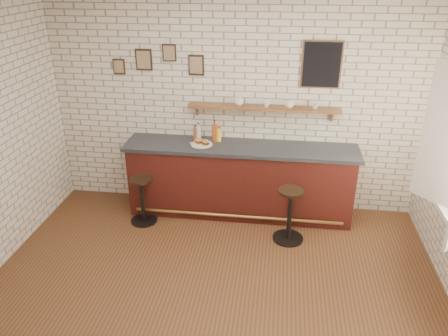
{
  "coord_description": "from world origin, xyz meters",
  "views": [
    {
      "loc": [
        0.63,
        -3.62,
        3.21
      ],
      "look_at": [
        0.01,
        0.9,
        1.05
      ],
      "focal_mm": 35.0,
      "sensor_mm": 36.0,
      "label": 1
    }
  ],
  "objects": [
    {
      "name": "shelf_cup_a",
      "position": [
        0.07,
        1.9,
        1.55
      ],
      "size": [
        0.16,
        0.16,
        0.1
      ],
      "primitive_type": "imported",
      "rotation": [
        0.0,
        0.0,
        0.29
      ],
      "color": "white",
      "rests_on": "wall_shelf"
    },
    {
      "name": "wall_shelf",
      "position": [
        0.4,
        1.9,
        1.48
      ],
      "size": [
        2.0,
        0.18,
        0.18
      ],
      "color": "brown",
      "rests_on": "ground"
    },
    {
      "name": "potato_chips",
      "position": [
        -0.42,
        1.67,
        1.02
      ],
      "size": [
        0.26,
        0.18,
        0.0
      ],
      "color": "#EFC854",
      "rests_on": "sandwich_plate"
    },
    {
      "name": "shelf_cup_c",
      "position": [
        0.73,
        1.9,
        1.55
      ],
      "size": [
        0.12,
        0.12,
        0.09
      ],
      "primitive_type": "imported",
      "rotation": [
        0.0,
        0.0,
        1.51
      ],
      "color": "white",
      "rests_on": "wall_shelf"
    },
    {
      "name": "ground",
      "position": [
        0.0,
        0.0,
        0.0
      ],
      "size": [
        5.0,
        5.0,
        0.0
      ],
      "primitive_type": "plane",
      "color": "brown",
      "rests_on": "ground"
    },
    {
      "name": "bar_stool_right",
      "position": [
        0.81,
        1.12,
        0.38
      ],
      "size": [
        0.39,
        0.39,
        0.71
      ],
      "color": "black",
      "rests_on": "ground"
    },
    {
      "name": "bitters_bottle_white",
      "position": [
        -0.46,
        1.83,
        1.11
      ],
      "size": [
        0.06,
        0.06,
        0.24
      ],
      "color": "beige",
      "rests_on": "bar_counter"
    },
    {
      "name": "condiment_bottle_yellow",
      "position": [
        -0.18,
        1.83,
        1.1
      ],
      "size": [
        0.06,
        0.06,
        0.2
      ],
      "color": "yellow",
      "rests_on": "bar_counter"
    },
    {
      "name": "shelf_cup_d",
      "position": [
        1.06,
        1.9,
        1.54
      ],
      "size": [
        0.11,
        0.11,
        0.09
      ],
      "primitive_type": "imported",
      "rotation": [
        0.0,
        0.0,
        -0.2
      ],
      "color": "white",
      "rests_on": "wall_shelf"
    },
    {
      "name": "back_wall_decor",
      "position": [
        0.23,
        1.98,
        2.05
      ],
      "size": [
        2.96,
        0.02,
        0.56
      ],
      "color": "black",
      "rests_on": "ground"
    },
    {
      "name": "bitters_bottle_brown",
      "position": [
        -0.5,
        1.83,
        1.1
      ],
      "size": [
        0.07,
        0.07,
        0.22
      ],
      "color": "brown",
      "rests_on": "bar_counter"
    },
    {
      "name": "bar_counter",
      "position": [
        0.13,
        1.7,
        0.51
      ],
      "size": [
        3.1,
        0.65,
        1.01
      ],
      "color": "#481713",
      "rests_on": "ground"
    },
    {
      "name": "ciabatta_sandwich",
      "position": [
        -0.38,
        1.67,
        1.06
      ],
      "size": [
        0.22,
        0.15,
        0.07
      ],
      "color": "tan",
      "rests_on": "sandwich_plate"
    },
    {
      "name": "sandwich_plate",
      "position": [
        -0.39,
        1.67,
        1.02
      ],
      "size": [
        0.28,
        0.28,
        0.01
      ],
      "primitive_type": "cylinder",
      "color": "white",
      "rests_on": "bar_counter"
    },
    {
      "name": "shelf_cup_b",
      "position": [
        0.44,
        1.9,
        1.54
      ],
      "size": [
        0.13,
        0.13,
        0.08
      ],
      "primitive_type": "imported",
      "rotation": [
        0.0,
        0.0,
        0.69
      ],
      "color": "white",
      "rests_on": "wall_shelf"
    },
    {
      "name": "bitters_bottle_amber",
      "position": [
        -0.24,
        1.83,
        1.13
      ],
      "size": [
        0.07,
        0.07,
        0.3
      ],
      "color": "#A6471A",
      "rests_on": "bar_counter"
    },
    {
      "name": "bar_stool_left",
      "position": [
        -1.14,
        1.28,
        0.35
      ],
      "size": [
        0.36,
        0.36,
        0.65
      ],
      "color": "black",
      "rests_on": "ground"
    }
  ]
}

